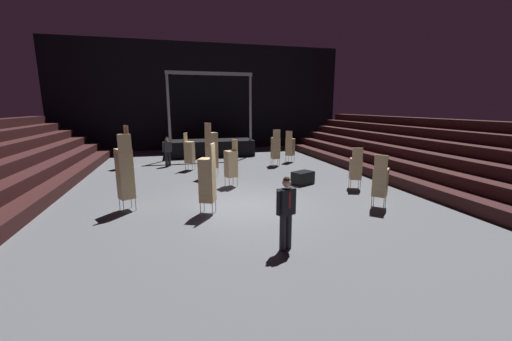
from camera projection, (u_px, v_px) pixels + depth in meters
name	position (u px, v px, depth m)	size (l,w,h in m)	color
ground_plane	(248.00, 207.00, 10.56)	(22.00, 30.00, 0.10)	#515459
arena_end_wall	(204.00, 97.00, 23.96)	(22.00, 0.30, 8.00)	black
bleacher_bank_right	(440.00, 152.00, 13.38)	(4.50, 24.00, 2.70)	black
stage_riser	(210.00, 146.00, 21.23)	(5.70, 2.63, 5.42)	black
man_with_tie	(286.00, 209.00, 7.10)	(0.56, 0.36, 1.76)	black
chair_stack_front_left	(124.00, 147.00, 16.79)	(0.62, 0.62, 2.31)	#B2B5BA
chair_stack_front_right	(380.00, 181.00, 10.14)	(0.62, 0.62, 1.79)	#B2B5BA
chair_stack_mid_left	(125.00, 173.00, 9.81)	(0.59, 0.59, 2.48)	#B2B5BA
chair_stack_mid_right	(207.00, 179.00, 9.51)	(0.58, 0.58, 2.22)	#B2B5BA
chair_stack_mid_centre	(231.00, 163.00, 12.90)	(0.55, 0.55, 1.96)	#B2B5BA
chair_stack_rear_left	(276.00, 148.00, 17.45)	(0.45, 0.45, 2.05)	#B2B5BA
chair_stack_rear_right	(189.00, 152.00, 16.20)	(0.58, 0.58, 1.96)	#B2B5BA
chair_stack_rear_centre	(290.00, 146.00, 18.58)	(0.62, 0.62, 1.88)	#B2B5BA
chair_stack_aisle_left	(356.00, 168.00, 12.54)	(0.57, 0.57, 1.71)	#B2B5BA
chair_stack_aisle_right	(212.00, 150.00, 14.71)	(0.61, 0.61, 2.56)	#B2B5BA
crew_worker_near_stage	(167.00, 150.00, 17.24)	(0.54, 0.40, 1.65)	black
equipment_road_case	(303.00, 178.00, 13.40)	(0.90, 0.60, 0.55)	black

